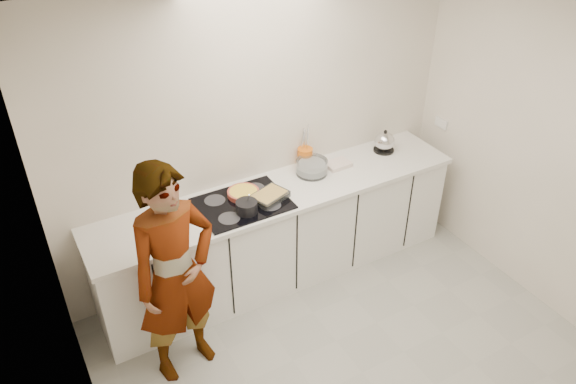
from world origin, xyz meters
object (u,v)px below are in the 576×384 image
tart_dish (243,193)px  mixing_bowl (312,168)px  saucepan (247,207)px  hob (243,203)px  utensil_crock (305,157)px  baking_dish (269,196)px  cook (176,275)px  kettle (384,142)px

tart_dish → mixing_bowl: mixing_bowl is taller
tart_dish → saucepan: (-0.08, -0.22, 0.02)m
hob → saucepan: saucepan is taller
hob → utensil_crock: (0.75, 0.27, 0.08)m
hob → mixing_bowl: 0.74m
mixing_bowl → utensil_crock: utensil_crock is taller
tart_dish → utensil_crock: utensil_crock is taller
baking_dish → cook: bearing=-155.6°
tart_dish → baking_dish: (0.16, -0.15, 0.01)m
mixing_bowl → kettle: (0.79, 0.01, 0.03)m
saucepan → mixing_bowl: saucepan is taller
saucepan → kettle: size_ratio=0.81×
cook → tart_dish: bearing=24.3°
kettle → hob: bearing=-175.0°
utensil_crock → kettle: bearing=-10.2°
hob → mixing_bowl: mixing_bowl is taller
utensil_crock → tart_dish: bearing=-165.4°
baking_dish → kettle: size_ratio=1.36×
hob → utensil_crock: size_ratio=4.30×
saucepan → baking_dish: size_ratio=0.60×
tart_dish → cook: bearing=-143.6°
kettle → cook: 2.36m
tart_dish → baking_dish: size_ratio=0.84×
saucepan → kettle: bearing=9.7°
baking_dish → utensil_crock: bearing=32.1°
baking_dish → saucepan: bearing=-163.9°
tart_dish → baking_dish: 0.22m
hob → cook: (-0.75, -0.50, -0.04)m
baking_dish → utensil_crock: 0.63m
hob → saucepan: bearing=-100.6°
baking_dish → kettle: kettle is taller
tart_dish → kettle: size_ratio=1.14×
tart_dish → baking_dish: bearing=-44.3°
hob → utensil_crock: bearing=20.1°
tart_dish → mixing_bowl: 0.67m
hob → mixing_bowl: size_ratio=2.14×
saucepan → hob: bearing=79.4°
baking_dish → cook: 1.06m
baking_dish → mixing_bowl: size_ratio=1.00×
baking_dish → cook: (-0.96, -0.44, -0.08)m
mixing_bowl → cook: (-1.48, -0.63, -0.09)m
saucepan → utensil_crock: 0.87m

